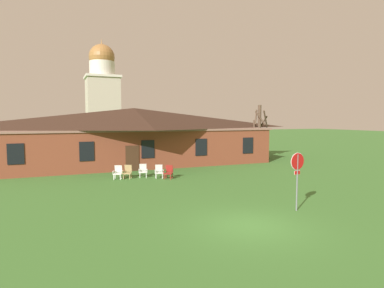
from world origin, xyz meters
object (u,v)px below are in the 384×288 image
at_px(lawn_chair_middle, 159,171).
at_px(stop_sign, 297,170).
at_px(lawn_chair_near_door, 128,171).
at_px(lawn_chair_right_end, 169,172).
at_px(lawn_chair_left_end, 143,170).
at_px(lawn_chair_by_porch, 118,172).

bearing_deg(lawn_chair_middle, stop_sign, -71.94).
bearing_deg(lawn_chair_near_door, lawn_chair_right_end, -24.28).
xyz_separation_m(stop_sign, lawn_chair_right_end, (-2.86, 10.05, -1.42)).
bearing_deg(lawn_chair_left_end, stop_sign, -68.81).
bearing_deg(lawn_chair_middle, lawn_chair_by_porch, 164.39).
xyz_separation_m(lawn_chair_near_door, lawn_chair_right_end, (2.69, -1.21, 0.00)).
bearing_deg(lawn_chair_right_end, lawn_chair_by_porch, 159.44).
height_order(lawn_chair_near_door, lawn_chair_left_end, same).
xyz_separation_m(lawn_chair_middle, lawn_chair_right_end, (0.58, -0.48, 0.00)).
bearing_deg(stop_sign, lawn_chair_right_end, 105.88).
height_order(stop_sign, lawn_chair_left_end, stop_sign).
xyz_separation_m(stop_sign, lawn_chair_near_door, (-5.55, 11.26, -1.42)).
relative_size(lawn_chair_middle, lawn_chair_right_end, 1.00).
bearing_deg(lawn_chair_right_end, lawn_chair_left_end, 139.74).
relative_size(lawn_chair_by_porch, lawn_chair_middle, 1.00).
relative_size(lawn_chair_left_end, lawn_chair_right_end, 1.00).
height_order(stop_sign, lawn_chair_right_end, stop_sign).
height_order(lawn_chair_left_end, lawn_chair_middle, same).
relative_size(lawn_chair_left_end, lawn_chair_middle, 1.00).
height_order(lawn_chair_by_porch, lawn_chair_right_end, same).
height_order(stop_sign, lawn_chair_middle, stop_sign).
distance_m(lawn_chair_by_porch, lawn_chair_middle, 2.90).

